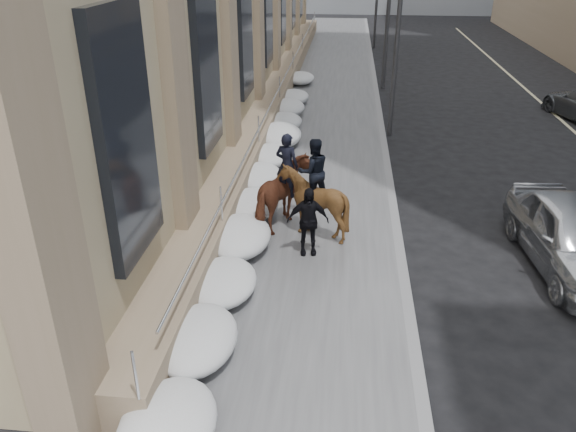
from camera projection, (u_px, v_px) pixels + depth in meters
The scene contains 10 objects.
ground at pixel (275, 364), 10.47m from camera, with size 140.00×140.00×0.00m, color black.
sidewalk at pixel (311, 167), 19.36m from camera, with size 5.00×80.00×0.12m, color #48494B.
curb at pixel (388, 170), 19.11m from camera, with size 0.24×80.00×0.12m, color slate.
streetlight_mid at pixel (395, 16), 20.66m from camera, with size 1.71×0.24×8.00m.
traffic_signal at pixel (370, 8), 28.10m from camera, with size 4.10×0.22×6.00m.
snow_bank at pixel (262, 175), 17.62m from camera, with size 1.70×18.10×0.76m.
mounted_horse_left at pixel (284, 193), 14.77m from camera, with size 1.65×2.38×2.59m.
mounted_horse_right at pixel (312, 197), 14.41m from camera, with size 2.01×2.12×2.59m.
pedestrian at pixel (308, 221), 13.57m from camera, with size 1.02×0.43×1.74m, color black.
car_silver at pixel (572, 236), 13.24m from camera, with size 1.96×4.88×1.66m, color #A4A7AC.
Camera 1 is at (1.10, -8.08, 7.13)m, focal length 35.00 mm.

